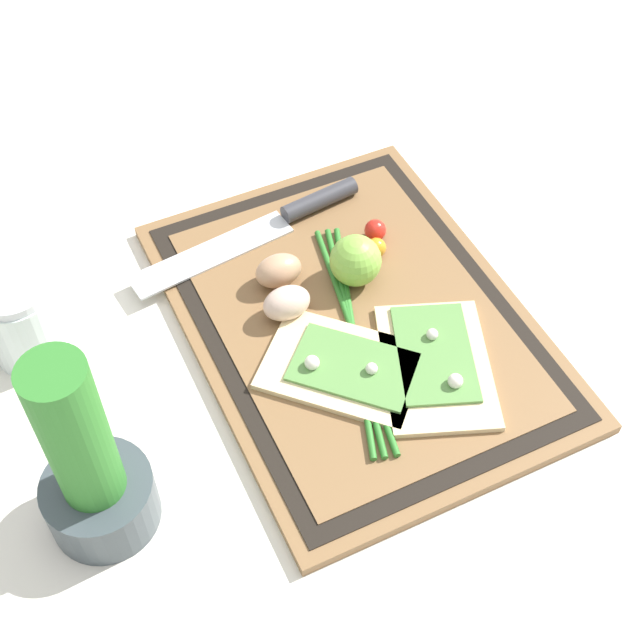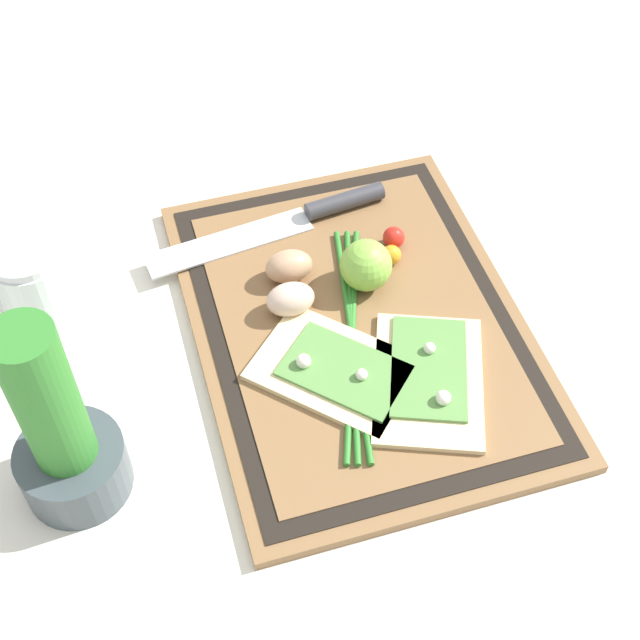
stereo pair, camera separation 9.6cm
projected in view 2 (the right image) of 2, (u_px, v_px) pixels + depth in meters
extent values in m
plane|color=silver|center=(358.00, 330.00, 0.99)|extent=(6.00, 6.00, 0.00)
cube|color=brown|center=(358.00, 326.00, 0.99)|extent=(0.48, 0.36, 0.01)
cube|color=black|center=(359.00, 322.00, 0.98)|extent=(0.46, 0.33, 0.00)
cube|color=brown|center=(359.00, 321.00, 0.98)|extent=(0.42, 0.29, 0.00)
cube|color=beige|center=(428.00, 380.00, 0.93)|extent=(0.20, 0.17, 0.01)
cube|color=#568942|center=(429.00, 367.00, 0.93)|extent=(0.15, 0.12, 0.00)
sphere|color=silver|center=(443.00, 398.00, 0.90)|extent=(0.02, 0.02, 0.02)
sphere|color=silver|center=(430.00, 348.00, 0.94)|extent=(0.01, 0.01, 0.01)
cube|color=beige|center=(334.00, 369.00, 0.94)|extent=(0.19, 0.19, 0.01)
cube|color=#568942|center=(344.00, 370.00, 0.93)|extent=(0.14, 0.14, 0.00)
sphere|color=silver|center=(304.00, 361.00, 0.93)|extent=(0.02, 0.02, 0.02)
sphere|color=silver|center=(362.00, 375.00, 0.92)|extent=(0.01, 0.01, 0.01)
cube|color=silver|center=(229.00, 242.00, 1.06)|extent=(0.07, 0.21, 0.00)
cylinder|color=#38383D|center=(345.00, 201.00, 1.09)|extent=(0.03, 0.10, 0.02)
ellipsoid|color=tan|center=(289.00, 266.00, 1.01)|extent=(0.04, 0.05, 0.04)
ellipsoid|color=beige|center=(290.00, 299.00, 0.98)|extent=(0.04, 0.05, 0.04)
sphere|color=#7FB742|center=(366.00, 265.00, 1.00)|extent=(0.06, 0.06, 0.06)
sphere|color=red|center=(394.00, 238.00, 1.05)|extent=(0.03, 0.03, 0.03)
sphere|color=orange|center=(391.00, 255.00, 1.03)|extent=(0.02, 0.02, 0.02)
cylinder|color=#2D7528|center=(352.00, 337.00, 0.96)|extent=(0.30, 0.11, 0.01)
cylinder|color=#2D7528|center=(352.00, 337.00, 0.96)|extent=(0.31, 0.09, 0.01)
cylinder|color=#2D7528|center=(352.00, 337.00, 0.96)|extent=(0.31, 0.07, 0.01)
cylinder|color=#3D474C|center=(74.00, 467.00, 0.85)|extent=(0.10, 0.10, 0.06)
cylinder|color=#2D7528|center=(49.00, 408.00, 0.77)|extent=(0.06, 0.06, 0.20)
cylinder|color=silver|center=(35.00, 286.00, 0.97)|extent=(0.08, 0.08, 0.09)
cylinder|color=#D16023|center=(41.00, 303.00, 1.00)|extent=(0.07, 0.07, 0.03)
cylinder|color=silver|center=(22.00, 254.00, 0.93)|extent=(0.08, 0.08, 0.01)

